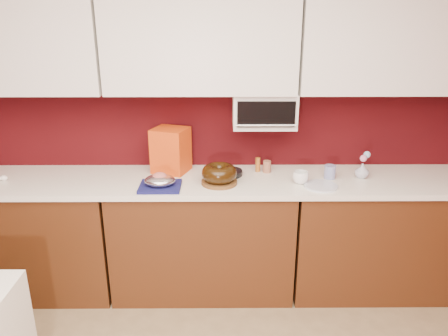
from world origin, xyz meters
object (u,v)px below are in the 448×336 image
foil_ham_nest (160,180)px  pandoro_box (171,150)px  flower_vase (362,170)px  coffee_mug (301,176)px  blue_jar (330,172)px  bundt_cake (219,173)px  toaster_oven (264,109)px

foil_ham_nest → pandoro_box: size_ratio=0.64×
pandoro_box → flower_vase: 1.41m
foil_ham_nest → coffee_mug: (0.98, 0.08, -0.00)m
coffee_mug → blue_jar: bearing=23.7°
bundt_cake → coffee_mug: (0.57, 0.00, -0.03)m
bundt_cake → foil_ham_nest: bearing=-169.6°
toaster_oven → flower_vase: bearing=-11.4°
coffee_mug → foil_ham_nest: bearing=-175.5°
foil_ham_nest → flower_vase: bearing=7.4°
coffee_mug → pandoro_box: bearing=164.5°
pandoro_box → flower_vase: bearing=13.9°
pandoro_box → foil_ham_nest: bearing=-77.5°
bundt_cake → toaster_oven: bearing=38.4°
coffee_mug → toaster_oven: bearing=134.1°
foil_ham_nest → flower_vase: 1.45m
pandoro_box → bundt_cake: bearing=-16.0°
coffee_mug → flower_vase: size_ratio=0.88×
toaster_oven → bundt_cake: bearing=-141.6°
coffee_mug → flower_vase: (0.46, 0.11, 0.01)m
pandoro_box → coffee_mug: (0.93, -0.26, -0.11)m
bundt_cake → pandoro_box: size_ratio=0.74×
bundt_cake → pandoro_box: (-0.36, 0.26, 0.09)m
blue_jar → flower_vase: size_ratio=0.81×
coffee_mug → bundt_cake: bearing=-179.7°
flower_vase → blue_jar: bearing=-177.4°
bundt_cake → flower_vase: bundt_cake is taller
bundt_cake → coffee_mug: 0.57m
blue_jar → coffee_mug: bearing=-156.3°
pandoro_box → blue_jar: size_ratio=3.41×
bundt_cake → blue_jar: (0.80, 0.10, -0.03)m
foil_ham_nest → pandoro_box: (0.04, 0.34, 0.11)m
toaster_oven → coffee_mug: (0.25, -0.25, -0.42)m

